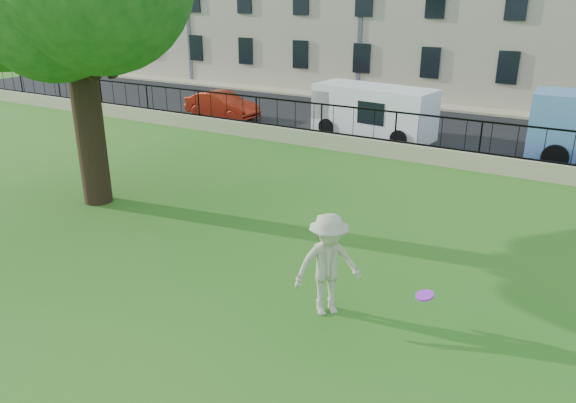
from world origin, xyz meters
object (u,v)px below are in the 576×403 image
Objects in this scene: man at (328,265)px; white_van at (374,112)px; red_sedan at (222,105)px; frisbee at (425,295)px.

man is 0.41× the size of white_van.
man reaches higher than red_sedan.
man is 7.56× the size of frisbee.
white_van reaches higher than red_sedan.
white_van reaches higher than man.
man is at bearing 148.52° from frisbee.
red_sedan is 7.65m from white_van.
white_van is at bearing -83.96° from red_sedan.
frisbee is 16.09m from white_van.
frisbee is at bearing -58.43° from white_van.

